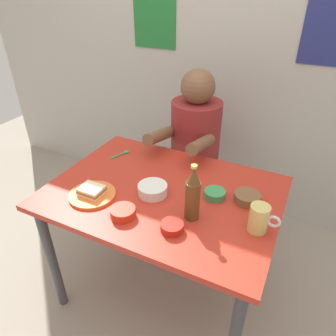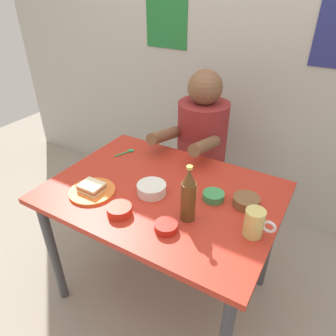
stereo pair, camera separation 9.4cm
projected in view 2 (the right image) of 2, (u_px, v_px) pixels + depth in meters
The scene contains 15 objects.
ground_plane at pixel (164, 288), 1.89m from camera, with size 6.00×6.00×0.00m, color gray.
wall_back at pixel (247, 36), 1.97m from camera, with size 4.40×0.09×2.60m.
dining_table at pixel (163, 205), 1.55m from camera, with size 1.10×0.80×0.74m.
stool at pixel (199, 186), 2.21m from camera, with size 0.34×0.34×0.45m.
person_seated at pixel (202, 134), 1.98m from camera, with size 0.33×0.56×0.72m.
plate_orange at pixel (92, 191), 1.48m from camera, with size 0.22×0.22×0.01m, color orange.
sandwich at pixel (92, 187), 1.47m from camera, with size 0.11×0.09×0.04m.
beer_mug at pixel (255, 223), 1.21m from camera, with size 0.13×0.08×0.12m.
beer_bottle at pixel (188, 196), 1.27m from camera, with size 0.06×0.06×0.26m.
sauce_bowl_chili at pixel (119, 210), 1.34m from camera, with size 0.11×0.11×0.04m.
dip_bowl_green at pixel (213, 196), 1.43m from camera, with size 0.10×0.10×0.03m.
condiment_bowl_brown at pixel (246, 201), 1.39m from camera, with size 0.12×0.12×0.04m.
sambal_bowl_red at pixel (166, 226), 1.26m from camera, with size 0.10×0.10×0.03m.
rice_bowl_white at pixel (152, 188), 1.47m from camera, with size 0.14×0.14×0.05m.
spoon at pixel (128, 152), 1.82m from camera, with size 0.06×0.12×0.01m.
Camera 2 is at (0.64, -1.04, 1.62)m, focal length 33.07 mm.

